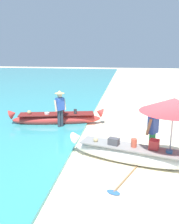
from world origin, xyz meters
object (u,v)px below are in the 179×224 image
Objects in this scene: boat_red_midground at (57,119)px; person_vendor_hatted at (60,107)px; person_tourist_customer at (153,131)px; paddle at (122,182)px; boat_white_foreground at (129,153)px; patio_umbrella_large at (174,105)px.

boat_red_midground is 0.95m from person_vendor_hatted.
paddle is at bearing -118.16° from person_tourist_customer.
boat_red_midground is (-3.41, 3.56, -0.01)m from boat_white_foreground.
boat_white_foreground is 4.93m from boat_red_midground.
person_tourist_customer is 0.80× the size of patio_umbrella_large.
patio_umbrella_large is at bearing -38.56° from boat_red_midground.
person_tourist_customer is (3.81, -2.63, -0.03)m from person_vendor_hatted.
boat_red_midground is 2.62× the size of paddle.
boat_white_foreground is at bearing 174.01° from patio_umbrella_large.
patio_umbrella_large reaches higher than boat_white_foreground.
patio_umbrella_large is at bearing -46.68° from person_tourist_customer.
person_tourist_customer is at bearing 133.32° from patio_umbrella_large.
boat_white_foreground is at bearing -151.60° from person_tourist_customer.
paddle is at bearing -97.72° from boat_white_foreground.
person_vendor_hatted is 4.63m from person_tourist_customer.
boat_white_foreground is 1.86× the size of patio_umbrella_large.
boat_red_midground is 2.54× the size of person_vendor_hatted.
boat_white_foreground is 4.37m from person_vendor_hatted.
person_vendor_hatted reaches higher than paddle.
paddle is at bearing -55.94° from person_vendor_hatted.
patio_umbrella_large is (0.49, -0.52, 0.97)m from person_tourist_customer.
boat_red_midground is 2.06× the size of patio_umbrella_large.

